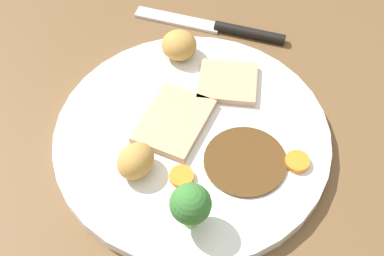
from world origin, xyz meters
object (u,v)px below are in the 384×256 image
Objects in this scene: roast_potato_left at (136,161)px; meat_slice_under at (228,82)px; meat_slice_main at (174,121)px; roast_potato_right at (179,45)px; dinner_plate at (192,138)px; knife at (223,28)px; carrot_coin_front at (182,177)px; carrot_coin_back at (297,162)px; broccoli_floret at (191,205)px.

meat_slice_under is at bearing -29.74° from roast_potato_left.
meat_slice_main is 6.63cm from roast_potato_left.
meat_slice_main is at bearing -21.69° from roast_potato_left.
meat_slice_main is at bearing -171.85° from roast_potato_right.
knife is (16.78, -0.63, -0.25)cm from dinner_plate.
carrot_coin_front is (-0.19, -4.42, -1.22)cm from roast_potato_left.
carrot_coin_back is at bearing -71.00° from carrot_coin_front.
carrot_coin_front is at bearing 168.22° from meat_slice_under.
knife is at bearing 2.21° from broccoli_floret.
carrot_coin_front is (-5.30, 0.02, 0.99)cm from dinner_plate.
broccoli_floret is at bearing 98.68° from knife.
dinner_plate is 7.70cm from meat_slice_under.
carrot_coin_back is 0.47× the size of broccoli_floret.
roast_potato_left is 0.78× the size of broccoli_floret.
carrot_coin_front reaches higher than knife.
roast_potato_left is 7.73cm from broccoli_floret.
broccoli_floret is at bearing -160.85° from meat_slice_main.
roast_potato_left is at bearing 158.31° from meat_slice_main.
meat_slice_main is 2.06× the size of roast_potato_right.
meat_slice_main reaches higher than carrot_coin_back.
meat_slice_under is at bearing 107.95° from knife.
broccoli_floret reaches higher than roast_potato_left.
carrot_coin_front is 0.46× the size of broccoli_floret.
broccoli_floret reaches higher than dinner_plate.
meat_slice_under is 1.57× the size of roast_potato_right.
roast_potato_right is at bearing 49.02° from carrot_coin_back.
meat_slice_main is (0.96, 2.03, 1.10)cm from dinner_plate.
roast_potato_right is at bearing 12.02° from carrot_coin_front.
roast_potato_left and roast_potato_right have the same top height.
meat_slice_under reaches higher than carrot_coin_front.
roast_potato_left is 1.65× the size of carrot_coin_back.
meat_slice_main is 12.91cm from carrot_coin_back.
roast_potato_left reaches higher than meat_slice_main.
carrot_coin_back is at bearing -76.99° from roast_potato_left.
meat_slice_main is 11.51cm from broccoli_floret.
carrot_coin_back is (-8.81, -8.04, -0.09)cm from meat_slice_under.
roast_potato_right is 1.67× the size of carrot_coin_front.
meat_slice_under is at bearing -19.76° from dinner_plate.
broccoli_floret is at bearing -158.84° from carrot_coin_front.
carrot_coin_front is 5.40cm from broccoli_floret.
dinner_plate is 7.04× the size of roast_potato_left.
roast_potato_right is at bearing 60.58° from meat_slice_under.
roast_potato_left is at bearing 139.03° from dinner_plate.
meat_slice_under is at bearing -36.54° from meat_slice_main.
meat_slice_main is at bearing 78.40° from carrot_coin_back.
carrot_coin_back reaches higher than dinner_plate.
meat_slice_under is 14.19cm from roast_potato_left.
meat_slice_under is 11.93cm from carrot_coin_back.
knife is (6.24, -4.02, -2.50)cm from roast_potato_right.
meat_slice_under is 0.33× the size of knife.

